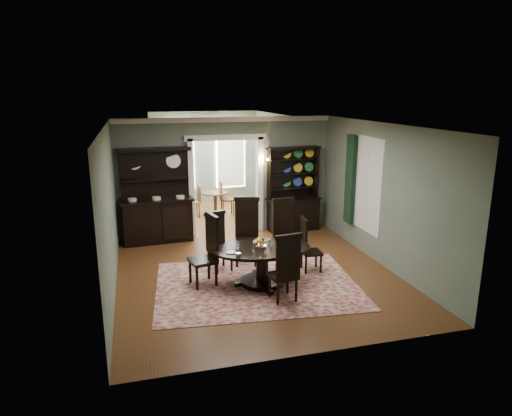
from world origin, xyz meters
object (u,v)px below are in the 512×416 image
Objects in this scene: sideboard at (157,209)px; parlor_table at (215,200)px; welsh_dresser at (293,200)px; dining_table at (262,259)px.

parlor_table is at bearing 43.61° from sideboard.
sideboard is at bearing -132.37° from parlor_table.
sideboard is 1.04× the size of welsh_dresser.
dining_table is 5.18m from parlor_table.
dining_table is 0.85× the size of welsh_dresser.
parlor_table is (1.80, 1.97, -0.34)m from sideboard.
sideboard is at bearing 120.42° from dining_table.
sideboard is 3.55m from welsh_dresser.
welsh_dresser reaches higher than parlor_table.
sideboard reaches higher than welsh_dresser.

